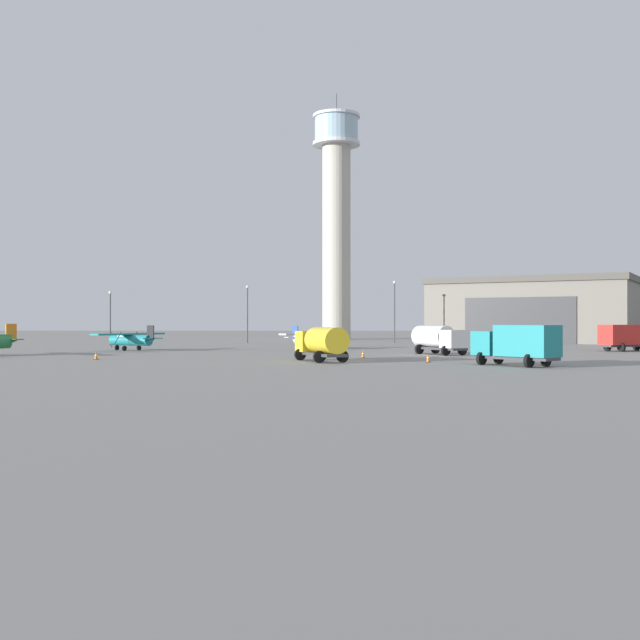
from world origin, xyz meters
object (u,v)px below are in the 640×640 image
(light_post_north, at_px, (247,309))
(airplane_silver, at_px, (311,338))
(truck_box_red, at_px, (627,336))
(truck_fuel_tanker_white, at_px, (439,338))
(control_tower, at_px, (336,211))
(traffic_cone_near_left, at_px, (363,354))
(traffic_cone_near_right, at_px, (428,358))
(light_post_east, at_px, (110,312))
(truck_box_teal, at_px, (517,343))
(light_post_west, at_px, (394,306))
(traffic_cone_mid_apron, at_px, (96,356))
(truck_fuel_tanker_yellow, at_px, (322,342))
(airplane_teal, at_px, (131,339))

(light_post_north, bearing_deg, airplane_silver, -66.34)
(truck_box_red, bearing_deg, truck_fuel_tanker_white, 174.90)
(control_tower, relative_size, light_post_north, 5.10)
(traffic_cone_near_left, distance_m, traffic_cone_near_right, 8.98)
(truck_fuel_tanker_white, xyz_separation_m, light_post_east, (-42.25, 27.23, 2.96))
(truck_box_teal, xyz_separation_m, traffic_cone_near_right, (-6.13, 4.86, -1.38))
(control_tower, height_order, light_post_west, control_tower)
(truck_box_teal, relative_size, traffic_cone_mid_apron, 10.11)
(airplane_silver, bearing_deg, truck_fuel_tanker_yellow, -38.19)
(truck_fuel_tanker_yellow, bearing_deg, traffic_cone_near_right, -118.08)
(truck_fuel_tanker_white, distance_m, truck_box_red, 24.23)
(truck_box_red, relative_size, light_post_east, 0.96)
(traffic_cone_mid_apron, bearing_deg, truck_fuel_tanker_white, 19.06)
(airplane_teal, relative_size, light_post_north, 1.01)
(traffic_cone_near_left, bearing_deg, truck_fuel_tanker_yellow, -118.51)
(airplane_teal, distance_m, traffic_cone_near_left, 30.68)
(truck_fuel_tanker_white, distance_m, truck_box_teal, 19.64)
(light_post_east, height_order, traffic_cone_mid_apron, light_post_east)
(airplane_teal, bearing_deg, traffic_cone_mid_apron, 130.26)
(light_post_west, relative_size, traffic_cone_mid_apron, 14.62)
(truck_box_teal, distance_m, traffic_cone_near_left, 16.69)
(control_tower, distance_m, traffic_cone_near_right, 80.78)
(truck_fuel_tanker_white, xyz_separation_m, truck_fuel_tanker_yellow, (-11.39, -13.70, -0.01))
(truck_box_teal, bearing_deg, truck_box_red, -73.08)
(truck_fuel_tanker_yellow, height_order, traffic_cone_near_right, truck_fuel_tanker_yellow)
(light_post_east, bearing_deg, traffic_cone_mid_apron, -74.14)
(airplane_teal, relative_size, airplane_silver, 1.14)
(truck_fuel_tanker_yellow, relative_size, truck_box_teal, 1.11)
(airplane_silver, xyz_separation_m, truck_box_teal, (17.06, -33.72, 0.40))
(truck_fuel_tanker_yellow, relative_size, light_post_east, 0.97)
(airplane_teal, xyz_separation_m, light_post_east, (-8.26, 18.40, 3.24))
(truck_fuel_tanker_yellow, bearing_deg, truck_box_teal, -133.79)
(traffic_cone_near_left, bearing_deg, truck_box_teal, -47.20)
(truck_fuel_tanker_yellow, relative_size, light_post_north, 0.82)
(airplane_teal, bearing_deg, truck_fuel_tanker_white, -161.71)
(light_post_west, bearing_deg, traffic_cone_near_right, -90.84)
(traffic_cone_mid_apron, bearing_deg, light_post_north, 82.37)
(truck_fuel_tanker_white, xyz_separation_m, truck_box_red, (22.32, 9.41, 0.04))
(airplane_teal, height_order, light_post_west, light_post_west)
(control_tower, bearing_deg, light_post_west, -67.47)
(airplane_silver, bearing_deg, truck_box_teal, -15.81)
(light_post_east, relative_size, traffic_cone_mid_apron, 11.55)
(truck_box_teal, xyz_separation_m, traffic_cone_near_left, (-11.30, 12.20, -1.37))
(truck_fuel_tanker_white, bearing_deg, truck_box_red, 82.25)
(light_post_north, xyz_separation_m, traffic_cone_near_right, (22.01, -54.17, -4.97))
(truck_fuel_tanker_yellow, distance_m, traffic_cone_mid_apron, 20.29)
(traffic_cone_near_left, bearing_deg, traffic_cone_near_right, -54.85)
(control_tower, xyz_separation_m, truck_box_teal, (14.59, -81.72, -22.02))
(control_tower, relative_size, traffic_cone_near_right, 67.28)
(control_tower, distance_m, truck_box_teal, 85.88)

